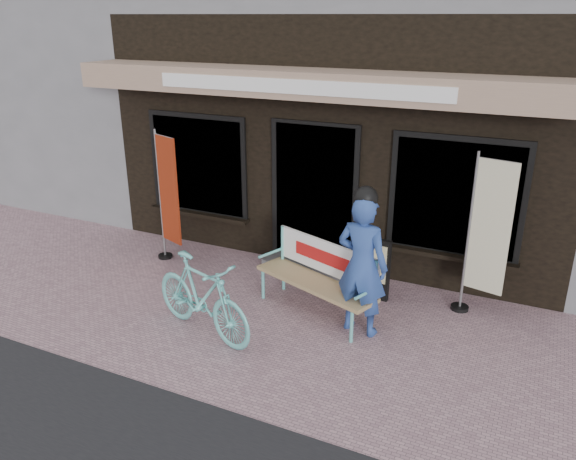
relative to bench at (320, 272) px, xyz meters
The scene contains 9 objects.
ground 1.09m from the bench, 131.67° to the right, with size 70.00×70.00×0.00m, color #AA818B.
storefront 4.95m from the bench, 98.34° to the left, with size 7.00×6.77×6.00m.
neighbor_left_near 10.64m from the bench, 152.26° to the left, with size 10.00×7.00×6.40m, color slate.
bench is the anchor object (origin of this frame).
person 0.75m from the bench, 20.78° to the right, with size 0.67×0.49×1.83m.
bicycle 1.52m from the bench, 133.87° to the right, with size 0.46×1.63×0.98m, color #64C4C1.
nobori_red 2.75m from the bench, 169.84° to the left, with size 0.60×0.33×2.04m.
nobori_cream 2.07m from the bench, 22.51° to the left, with size 0.62×0.28×2.10m.
menu_stand 0.83m from the bench, 51.41° to the left, with size 0.43×0.13×0.86m.
Camera 1 is at (2.99, -5.28, 3.59)m, focal length 35.00 mm.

